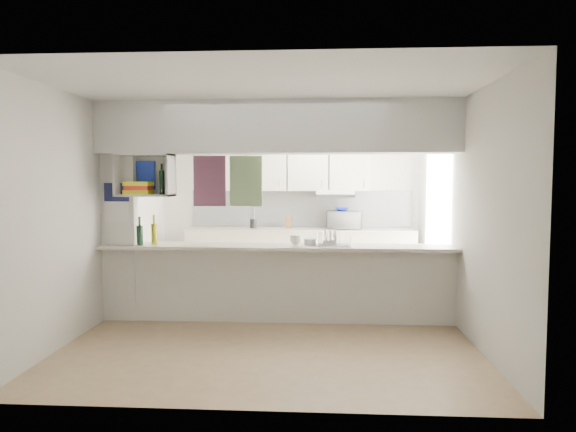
# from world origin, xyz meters

# --- Properties ---
(floor) EXTENTS (4.80, 4.80, 0.00)m
(floor) POSITION_xyz_m (0.00, 0.00, 0.00)
(floor) COLOR #977857
(floor) RESTS_ON ground
(ceiling) EXTENTS (4.80, 4.80, 0.00)m
(ceiling) POSITION_xyz_m (0.00, 0.00, 2.60)
(ceiling) COLOR white
(ceiling) RESTS_ON wall_back
(wall_back) EXTENTS (4.20, 0.00, 4.20)m
(wall_back) POSITION_xyz_m (0.00, 2.40, 1.30)
(wall_back) COLOR silver
(wall_back) RESTS_ON floor
(wall_left) EXTENTS (0.00, 4.80, 4.80)m
(wall_left) POSITION_xyz_m (-2.10, 0.00, 1.30)
(wall_left) COLOR silver
(wall_left) RESTS_ON floor
(wall_right) EXTENTS (0.00, 4.80, 4.80)m
(wall_right) POSITION_xyz_m (2.10, 0.00, 1.30)
(wall_right) COLOR silver
(wall_right) RESTS_ON floor
(servery_partition) EXTENTS (4.20, 0.50, 2.60)m
(servery_partition) POSITION_xyz_m (-0.17, 0.00, 1.66)
(servery_partition) COLOR silver
(servery_partition) RESTS_ON floor
(cubby_shelf) EXTENTS (0.65, 0.35, 0.50)m
(cubby_shelf) POSITION_xyz_m (-1.57, -0.06, 1.71)
(cubby_shelf) COLOR white
(cubby_shelf) RESTS_ON bulkhead
(kitchen_run) EXTENTS (3.60, 0.63, 2.24)m
(kitchen_run) POSITION_xyz_m (0.16, 2.14, 0.83)
(kitchen_run) COLOR beige
(kitchen_run) RESTS_ON floor
(microwave) EXTENTS (0.56, 0.43, 0.28)m
(microwave) POSITION_xyz_m (0.91, 2.11, 1.06)
(microwave) COLOR white
(microwave) RESTS_ON bench_top
(bowl) EXTENTS (0.22, 0.22, 0.05)m
(bowl) POSITION_xyz_m (0.86, 2.09, 1.23)
(bowl) COLOR navy
(bowl) RESTS_ON microwave
(dish_rack) EXTENTS (0.40, 0.31, 0.21)m
(dish_rack) POSITION_xyz_m (0.67, -0.04, 1.00)
(dish_rack) COLOR silver
(dish_rack) RESTS_ON breakfast_bar
(cup) EXTENTS (0.17, 0.17, 0.10)m
(cup) POSITION_xyz_m (0.22, -0.03, 0.99)
(cup) COLOR white
(cup) RESTS_ON dish_rack
(wine_bottles) EXTENTS (0.23, 0.16, 0.36)m
(wine_bottles) POSITION_xyz_m (-1.55, -0.06, 1.05)
(wine_bottles) COLOR black
(wine_bottles) RESTS_ON breakfast_bar
(plastic_tubs) EXTENTS (0.50, 0.23, 0.08)m
(plastic_tubs) POSITION_xyz_m (0.49, -0.01, 0.96)
(plastic_tubs) COLOR silver
(plastic_tubs) RESTS_ON breakfast_bar
(utensil_jar) EXTENTS (0.10, 0.10, 0.15)m
(utensil_jar) POSITION_xyz_m (-0.56, 2.15, 0.99)
(utensil_jar) COLOR black
(utensil_jar) RESTS_ON bench_top
(knife_block) EXTENTS (0.10, 0.08, 0.20)m
(knife_block) POSITION_xyz_m (0.01, 2.18, 1.02)
(knife_block) COLOR #53371C
(knife_block) RESTS_ON bench_top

